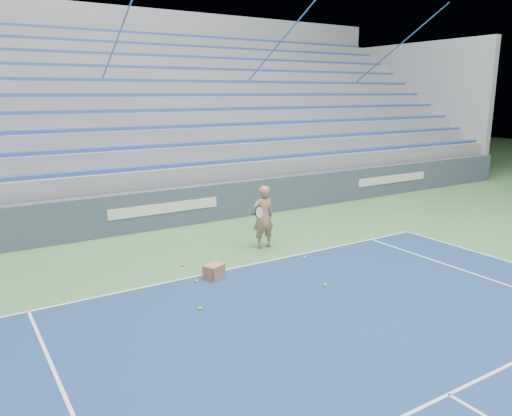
# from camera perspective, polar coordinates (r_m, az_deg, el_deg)

# --- Properties ---
(sponsor_barrier) EXTENTS (30.00, 0.32, 1.10)m
(sponsor_barrier) POSITION_cam_1_polar(r_m,az_deg,el_deg) (14.24, -10.57, -0.09)
(sponsor_barrier) COLOR #3E4A5F
(sponsor_barrier) RESTS_ON ground
(bleachers) EXTENTS (31.00, 9.15, 7.30)m
(bleachers) POSITION_cam_1_polar(r_m,az_deg,el_deg) (19.37, -17.18, 8.41)
(bleachers) COLOR gray
(bleachers) RESTS_ON ground
(tennis_player) EXTENTS (0.90, 0.82, 1.55)m
(tennis_player) POSITION_cam_1_polar(r_m,az_deg,el_deg) (12.15, 0.82, -1.03)
(tennis_player) COLOR tan
(tennis_player) RESTS_ON ground
(ball_box) EXTENTS (0.49, 0.45, 0.30)m
(ball_box) POSITION_cam_1_polar(r_m,az_deg,el_deg) (10.35, -4.81, -7.25)
(ball_box) COLOR #9D6F4C
(ball_box) RESTS_ON ground
(tennis_ball_0) EXTENTS (0.07, 0.07, 0.07)m
(tennis_ball_0) POSITION_cam_1_polar(r_m,az_deg,el_deg) (11.16, -8.39, -6.45)
(tennis_ball_0) COLOR #B7E12E
(tennis_ball_0) RESTS_ON ground
(tennis_ball_1) EXTENTS (0.07, 0.07, 0.07)m
(tennis_ball_1) POSITION_cam_1_polar(r_m,az_deg,el_deg) (11.56, 5.54, -5.67)
(tennis_ball_1) COLOR #B7E12E
(tennis_ball_1) RESTS_ON ground
(tennis_ball_2) EXTENTS (0.07, 0.07, 0.07)m
(tennis_ball_2) POSITION_cam_1_polar(r_m,az_deg,el_deg) (8.99, -6.43, -11.34)
(tennis_ball_2) COLOR #B7E12E
(tennis_ball_2) RESTS_ON ground
(tennis_ball_3) EXTENTS (0.07, 0.07, 0.07)m
(tennis_ball_3) POSITION_cam_1_polar(r_m,az_deg,el_deg) (10.95, -1.09, -6.68)
(tennis_ball_3) COLOR #B7E12E
(tennis_ball_3) RESTS_ON ground
(tennis_ball_4) EXTENTS (0.07, 0.07, 0.07)m
(tennis_ball_4) POSITION_cam_1_polar(r_m,az_deg,el_deg) (10.03, 7.90, -8.71)
(tennis_ball_4) COLOR #B7E12E
(tennis_ball_4) RESTS_ON ground
(tennis_ball_5) EXTENTS (0.07, 0.07, 0.07)m
(tennis_ball_5) POSITION_cam_1_polar(r_m,az_deg,el_deg) (10.20, -6.84, -8.32)
(tennis_ball_5) COLOR #B7E12E
(tennis_ball_5) RESTS_ON ground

